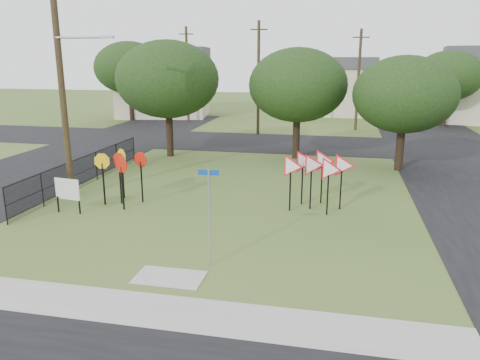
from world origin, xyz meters
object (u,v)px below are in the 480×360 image
yield_sign_cluster (316,167)px  info_board (67,190)px  street_name_sign (209,212)px  stop_sign_cluster (121,165)px

yield_sign_cluster → info_board: (-9.83, -2.74, -0.81)m
street_name_sign → info_board: bearing=152.9°
street_name_sign → yield_sign_cluster: (2.83, 6.32, 0.05)m
stop_sign_cluster → street_name_sign: bearing=-44.2°
stop_sign_cluster → yield_sign_cluster: (8.22, 1.07, 0.08)m
yield_sign_cluster → info_board: yield_sign_cluster is taller
yield_sign_cluster → street_name_sign: bearing=-114.1°
info_board → street_name_sign: bearing=-27.1°
yield_sign_cluster → info_board: size_ratio=2.13×
street_name_sign → info_board: street_name_sign is taller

